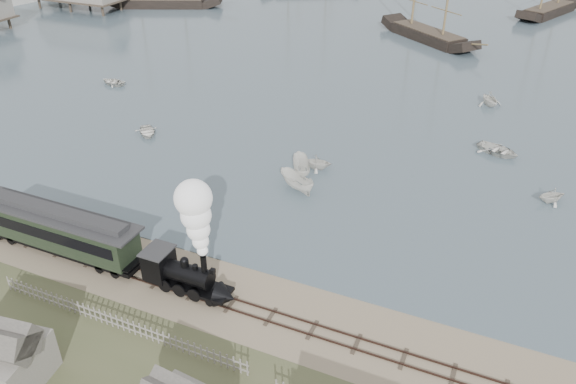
% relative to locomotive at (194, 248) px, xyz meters
% --- Properties ---
extents(ground, '(600.00, 600.00, 0.00)m').
position_rel_locomotive_xyz_m(ground, '(3.59, 2.00, -3.99)').
color(ground, gray).
rests_on(ground, ground).
extents(rail_track, '(120.00, 1.80, 0.16)m').
position_rel_locomotive_xyz_m(rail_track, '(3.59, 0.00, -3.94)').
color(rail_track, '#38241E').
rests_on(rail_track, ground).
extents(picket_fence_west, '(19.00, 0.10, 1.20)m').
position_rel_locomotive_xyz_m(picket_fence_west, '(-2.91, -5.00, -3.99)').
color(picket_fence_west, gray).
rests_on(picket_fence_west, ground).
extents(shed_left, '(5.00, 4.00, 4.10)m').
position_rel_locomotive_xyz_m(shed_left, '(-6.41, -11.00, -3.99)').
color(shed_left, gray).
rests_on(shed_left, ground).
extents(locomotive, '(6.91, 2.58, 8.61)m').
position_rel_locomotive_xyz_m(locomotive, '(0.00, 0.00, 0.00)').
color(locomotive, black).
rests_on(locomotive, ground).
extents(passenger_coach, '(14.17, 2.73, 3.44)m').
position_rel_locomotive_xyz_m(passenger_coach, '(-12.10, 0.00, -1.81)').
color(passenger_coach, black).
rests_on(passenger_coach, ground).
extents(beached_dinghy, '(4.20, 4.60, 0.78)m').
position_rel_locomotive_xyz_m(beached_dinghy, '(-9.71, 1.99, -3.60)').
color(beached_dinghy, silver).
rests_on(beached_dinghy, ground).
extents(rowboat_0, '(4.24, 4.21, 0.72)m').
position_rel_locomotive_xyz_m(rowboat_0, '(-19.10, 20.20, -3.56)').
color(rowboat_0, silver).
rests_on(rowboat_0, harbor_water).
extents(rowboat_1, '(2.78, 3.12, 1.49)m').
position_rel_locomotive_xyz_m(rowboat_1, '(0.87, 20.54, -3.18)').
color(rowboat_1, silver).
rests_on(rowboat_1, harbor_water).
extents(rowboat_2, '(4.29, 3.33, 1.57)m').
position_rel_locomotive_xyz_m(rowboat_2, '(-0.12, 18.77, -3.14)').
color(rowboat_2, silver).
rests_on(rowboat_2, harbor_water).
extents(rowboat_3, '(4.57, 5.24, 0.90)m').
position_rel_locomotive_xyz_m(rowboat_3, '(16.68, 31.08, -3.47)').
color(rowboat_3, silver).
rests_on(rowboat_3, harbor_water).
extents(rowboat_4, '(3.36, 3.43, 1.37)m').
position_rel_locomotive_xyz_m(rowboat_4, '(22.04, 23.18, -3.24)').
color(rowboat_4, silver).
rests_on(rowboat_4, harbor_water).
extents(rowboat_6, '(3.00, 3.89, 0.75)m').
position_rel_locomotive_xyz_m(rowboat_6, '(-32.99, 31.56, -3.55)').
color(rowboat_6, silver).
rests_on(rowboat_6, harbor_water).
extents(rowboat_7, '(4.37, 4.25, 1.76)m').
position_rel_locomotive_xyz_m(rowboat_7, '(14.25, 44.36, -3.05)').
color(rowboat_7, silver).
rests_on(rowboat_7, harbor_water).
extents(rowboat_8, '(3.11, 4.37, 1.58)m').
position_rel_locomotive_xyz_m(rowboat_8, '(0.61, 15.93, -3.13)').
color(rowboat_8, silver).
rests_on(rowboat_8, harbor_water).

